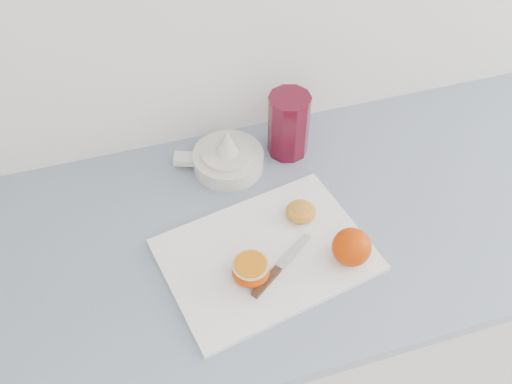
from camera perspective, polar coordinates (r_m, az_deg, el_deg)
counter at (r=1.53m, az=2.01°, el=-13.47°), size 2.65×0.64×0.89m
cutting_board at (r=1.10m, az=1.01°, el=-6.31°), size 0.43×0.34×0.01m
whole_orange at (r=1.07m, az=9.53°, el=-5.47°), size 0.07×0.07×0.07m
half_orange at (r=1.05m, az=-0.53°, el=-7.84°), size 0.07×0.07×0.04m
squeezed_shell at (r=1.15m, az=4.52°, el=-1.96°), size 0.06×0.06×0.03m
paring_knife at (r=1.06m, az=1.55°, el=-8.41°), size 0.15×0.11×0.01m
citrus_juicer at (r=1.25m, az=-2.89°, el=3.51°), size 0.20×0.16×0.10m
red_tumbler at (r=1.26m, az=3.27°, el=6.53°), size 0.09×0.09×0.15m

